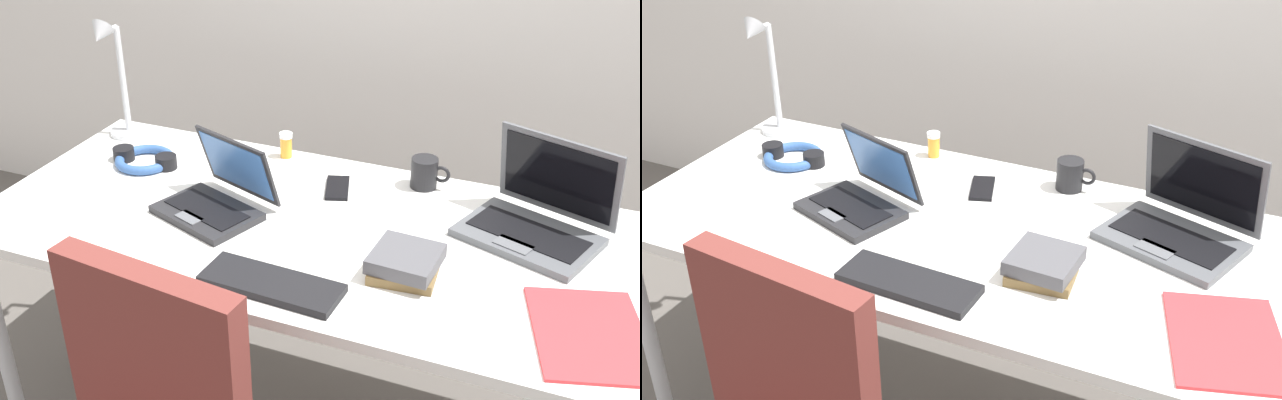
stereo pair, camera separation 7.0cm
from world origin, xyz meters
TOP-DOWN VIEW (x-y plane):
  - desk at (0.00, 0.00)m, footprint 1.80×0.80m
  - desk_lamp at (-0.80, 0.28)m, footprint 0.12×0.18m
  - laptop_by_keyboard at (-0.29, -0.03)m, footprint 0.33×0.31m
  - laptop_front_left at (0.52, 0.18)m, footprint 0.40×0.36m
  - external_keyboard at (-0.00, -0.29)m, footprint 0.34×0.13m
  - cell_phone at (-0.03, 0.21)m, footprint 0.10×0.15m
  - headphones at (-0.63, 0.14)m, footprint 0.21×0.18m
  - pill_bottle at (-0.26, 0.35)m, footprint 0.04×0.04m
  - book_stack at (0.27, -0.13)m, footprint 0.16×0.16m
  - paper_folder_front_right at (0.69, -0.19)m, footprint 0.31×0.36m
  - coffee_mug at (0.19, 0.32)m, footprint 0.11×0.08m

SIDE VIEW (x-z plane):
  - desk at x=0.00m, z-range 0.31..1.05m
  - paper_folder_front_right at x=0.69m, z-range 0.74..0.75m
  - cell_phone at x=-0.03m, z-range 0.74..0.75m
  - external_keyboard at x=0.00m, z-range 0.74..0.76m
  - headphones at x=-0.63m, z-range 0.74..0.78m
  - book_stack at x=0.27m, z-range 0.74..0.80m
  - pill_bottle at x=-0.26m, z-range 0.74..0.82m
  - laptop_by_keyboard at x=-0.29m, z-range 0.68..0.88m
  - coffee_mug at x=0.19m, z-range 0.74..0.83m
  - laptop_front_left at x=0.52m, z-range 0.67..0.91m
  - desk_lamp at x=-0.80m, z-range 0.74..1.14m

